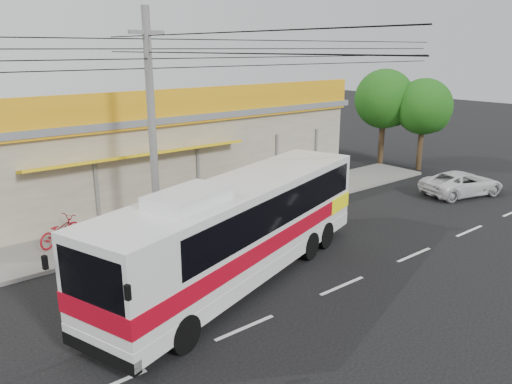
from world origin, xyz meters
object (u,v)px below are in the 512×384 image
utility_pole (148,52)px  tree_far (425,108)px  motorbike_red (60,231)px  white_car (462,183)px  tree_near (386,101)px  coach_bus (243,222)px

utility_pole → tree_far: size_ratio=5.98×
motorbike_red → white_car: white_car is taller
utility_pole → tree_far: bearing=3.1°
motorbike_red → tree_near: (21.11, 0.93, 3.52)m
utility_pole → white_car: bearing=-12.9°
coach_bus → utility_pole: size_ratio=0.36×
coach_bus → motorbike_red: coach_bus is taller
utility_pole → tree_near: 18.71m
motorbike_red → white_car: 19.68m
coach_bus → motorbike_red: size_ratio=6.03×
tree_near → white_car: bearing=-108.8°
utility_pole → tree_near: (18.16, 3.28, -3.09)m
motorbike_red → utility_pole: size_ratio=0.06×
coach_bus → tree_near: (17.24, 7.48, 2.23)m
coach_bus → utility_pole: (-0.92, 4.19, 5.32)m
tree_near → tree_far: bearing=-67.1°
white_car → tree_far: tree_far is taller
utility_pole → tree_far: 19.44m
tree_far → motorbike_red: bearing=176.6°
coach_bus → white_car: (14.89, 0.58, -1.34)m
utility_pole → tree_far: (19.11, 1.04, -3.43)m
motorbike_red → tree_far: 22.32m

